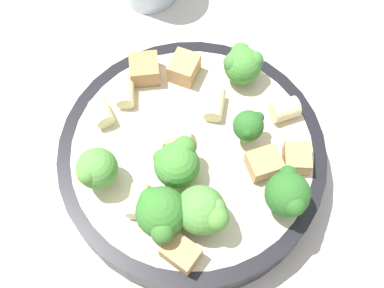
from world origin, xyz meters
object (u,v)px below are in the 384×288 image
Objects in this scene: chicken_chunk_0 at (145,69)px; rigatoni_3 at (125,93)px; chicken_chunk_2 at (181,253)px; chicken_chunk_3 at (297,158)px; broccoli_floret_6 at (176,164)px; rigatoni_2 at (138,201)px; broccoli_floret_4 at (288,194)px; broccoli_floret_1 at (159,212)px; rigatoni_0 at (215,104)px; pasta_bowl at (192,158)px; rigatoni_4 at (285,110)px; rigatoni_1 at (178,134)px; rigatoni_5 at (101,113)px; chicken_chunk_4 at (184,68)px; broccoli_floret_2 at (249,126)px; broccoli_floret_5 at (96,169)px; broccoli_floret_3 at (203,211)px; chicken_chunk_1 at (264,164)px; broccoli_floret_0 at (242,64)px.

rigatoni_3 is at bearing -97.54° from chicken_chunk_0.
chicken_chunk_2 is 1.12× the size of chicken_chunk_3.
broccoli_floret_6 is 0.04m from rigatoni_2.
broccoli_floret_4 reaches higher than chicken_chunk_2.
broccoli_floret_1 is at bearing -144.29° from broccoli_floret_4.
rigatoni_0 is 1.05× the size of rigatoni_2.
rigatoni_4 is at bearing 49.62° from pasta_bowl.
broccoli_floret_1 reaches higher than broccoli_floret_6.
rigatoni_1 is at bearing 89.58° from rigatoni_2.
pasta_bowl is at bearing 5.18° from rigatoni_5.
chicken_chunk_4 is (-0.04, 0.09, -0.01)m from broccoli_floret_6.
chicken_chunk_3 is at bearing 32.79° from broccoli_floret_6.
broccoli_floret_2 is at bearing 26.25° from rigatoni_1.
broccoli_floret_1 is 0.04m from broccoli_floret_6.
broccoli_floret_5 is 0.06m from rigatoni_5.
rigatoni_4 is at bearing 80.16° from broccoli_floret_3.
chicken_chunk_1 is at bearing -28.53° from rigatoni_0.
rigatoni_2 is (-0.05, -0.01, -0.02)m from broccoli_floret_3.
chicken_chunk_0 is (-0.11, 0.02, -0.01)m from broccoli_floret_2.
rigatoni_2 is (-0.02, -0.15, -0.01)m from broccoli_floret_0.
rigatoni_4 is (0.06, 0.09, -0.01)m from broccoli_floret_6.
rigatoni_3 is 0.98× the size of chicken_chunk_2.
chicken_chunk_4 is at bearing 163.17° from chicken_chunk_3.
chicken_chunk_2 is at bearing -105.73° from chicken_chunk_1.
chicken_chunk_2 is at bearing -16.11° from broccoli_floret_5.
rigatoni_1 is (-0.02, 0.07, -0.02)m from broccoli_floret_1.
chicken_chunk_1 is (0.02, -0.02, -0.01)m from broccoli_floret_2.
broccoli_floret_6 is (-0.09, -0.01, -0.00)m from broccoli_floret_4.
broccoli_floret_1 is at bearing -79.11° from broccoli_floret_6.
broccoli_floret_4 reaches higher than chicken_chunk_1.
broccoli_floret_2 reaches higher than chicken_chunk_1.
chicken_chunk_0 is (-0.06, 0.11, 0.00)m from rigatoni_2.
broccoli_floret_5 is 0.09m from chicken_chunk_2.
rigatoni_2 is 1.01× the size of rigatoni_3.
rigatoni_2 is 0.11m from chicken_chunk_1.
chicken_chunk_2 is at bearing -43.79° from rigatoni_3.
pasta_bowl is at bearing -33.68° from chicken_chunk_0.
pasta_bowl is 9.68× the size of chicken_chunk_3.
rigatoni_3 is (-0.08, 0.02, 0.03)m from pasta_bowl.
chicken_chunk_3 is at bearing -16.83° from chicken_chunk_4.
rigatoni_2 is at bearing -119.03° from rigatoni_4.
broccoli_floret_4 reaches higher than chicken_chunk_3.
rigatoni_4 is 0.10m from chicken_chunk_4.
broccoli_floret_5 is 1.80× the size of rigatoni_5.
broccoli_floret_4 is at bearing -68.22° from rigatoni_4.
chicken_chunk_2 is (0.03, -0.06, -0.01)m from broccoli_floret_6.
rigatoni_5 is at bearing -101.76° from chicken_chunk_0.
broccoli_floret_5 is 1.55× the size of rigatoni_2.
chicken_chunk_1 is at bearing -28.03° from chicken_chunk_4.
broccoli_floret_1 reaches higher than chicken_chunk_3.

